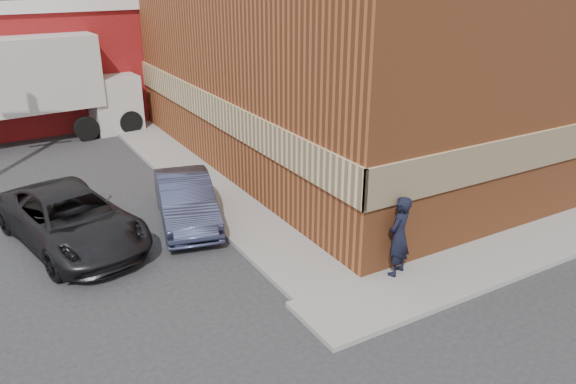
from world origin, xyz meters
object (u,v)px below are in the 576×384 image
suv_a (71,219)px  man (399,236)px  box_truck (32,82)px  sedan (186,200)px  brick_building (371,23)px

suv_a → man: bearing=-54.5°
suv_a → box_truck: (0.65, 10.37, 1.71)m
sedan → box_truck: 10.97m
sedan → box_truck: size_ratio=0.48×
man → box_truck: size_ratio=0.22×
man → suv_a: 8.29m
box_truck → man: bearing=-75.2°
brick_building → sedan: bearing=-157.2°
man → suv_a: size_ratio=0.37×
man → suv_a: bearing=-65.8°
brick_building → suv_a: size_ratio=3.51×
brick_building → box_truck: brick_building is taller
brick_building → man: 11.68m
sedan → suv_a: suv_a is taller
sedan → box_truck: bearing=115.8°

